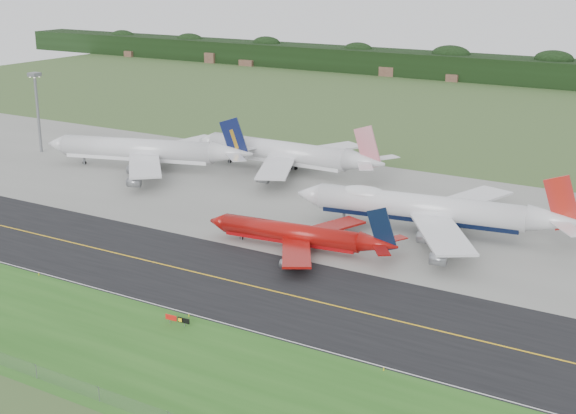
# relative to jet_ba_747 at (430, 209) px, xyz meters

# --- Properties ---
(ground) EXTENTS (600.00, 600.00, 0.00)m
(ground) POSITION_rel_jet_ba_747_xyz_m (-17.62, -40.94, -5.39)
(ground) COLOR #395326
(ground) RESTS_ON ground
(grass_verge) EXTENTS (400.00, 30.00, 0.01)m
(grass_verge) POSITION_rel_jet_ba_747_xyz_m (-17.62, -75.94, -5.39)
(grass_verge) COLOR #24581A
(grass_verge) RESTS_ON ground
(taxiway) EXTENTS (400.00, 32.00, 0.02)m
(taxiway) POSITION_rel_jet_ba_747_xyz_m (-17.62, -44.94, -5.38)
(taxiway) COLOR black
(taxiway) RESTS_ON ground
(apron) EXTENTS (400.00, 78.00, 0.01)m
(apron) POSITION_rel_jet_ba_747_xyz_m (-17.62, 10.06, -5.38)
(apron) COLOR gray
(apron) RESTS_ON ground
(taxiway_centreline) EXTENTS (400.00, 0.40, 0.00)m
(taxiway_centreline) POSITION_rel_jet_ba_747_xyz_m (-17.62, -44.94, -5.36)
(taxiway_centreline) COLOR gold
(taxiway_centreline) RESTS_ON taxiway
(taxiway_edge_line) EXTENTS (400.00, 0.25, 0.00)m
(taxiway_edge_line) POSITION_rel_jet_ba_747_xyz_m (-17.62, -60.44, -5.36)
(taxiway_edge_line) COLOR silver
(taxiway_edge_line) RESTS_ON taxiway
(perimeter_fence) EXTENTS (320.00, 0.10, 320.00)m
(perimeter_fence) POSITION_rel_jet_ba_747_xyz_m (-17.62, -88.94, -4.29)
(perimeter_fence) COLOR slate
(perimeter_fence) RESTS_ON ground
(jet_ba_747) EXTENTS (62.95, 51.65, 15.84)m
(jet_ba_747) POSITION_rel_jet_ba_747_xyz_m (0.00, 0.00, 0.00)
(jet_ba_747) COLOR silver
(jet_ba_747) RESTS_ON ground
(jet_red_737) EXTENTS (42.03, 34.08, 11.34)m
(jet_red_737) POSITION_rel_jet_ba_747_xyz_m (-18.46, -23.59, -2.26)
(jet_red_737) COLOR maroon
(jet_red_737) RESTS_ON ground
(jet_navy_gold) EXTENTS (61.28, 52.12, 16.11)m
(jet_navy_gold) POSITION_rel_jet_ba_747_xyz_m (-88.94, 11.77, -0.10)
(jet_navy_gold) COLOR silver
(jet_navy_gold) RESTS_ON ground
(jet_star_tail) EXTENTS (60.33, 50.70, 15.97)m
(jet_star_tail) POSITION_rel_jet_ba_747_xyz_m (-53.65, 29.05, -0.07)
(jet_star_tail) COLOR silver
(jet_star_tail) RESTS_ON ground
(floodlight_mast) EXTENTS (3.04, 3.04, 24.51)m
(floodlight_mast) POSITION_rel_jet_ba_747_xyz_m (-131.76, 10.81, 11.49)
(floodlight_mast) COLOR slate
(floodlight_mast) RESTS_ON ground
(taxiway_sign) EXTENTS (4.60, 0.47, 1.53)m
(taxiway_sign) POSITION_rel_jet_ba_747_xyz_m (-17.51, -64.93, -4.31)
(taxiway_sign) COLOR slate
(taxiway_sign) RESTS_ON ground
(edge_marker_left) EXTENTS (0.16, 0.16, 0.50)m
(edge_marker_left) POSITION_rel_jet_ba_747_xyz_m (-53.48, -61.44, -5.14)
(edge_marker_left) COLOR yellow
(edge_marker_left) RESTS_ON ground
(edge_marker_center) EXTENTS (0.16, 0.16, 0.50)m
(edge_marker_center) POSITION_rel_jet_ba_747_xyz_m (-17.92, -61.44, -5.14)
(edge_marker_center) COLOR yellow
(edge_marker_center) RESTS_ON ground
(edge_marker_right) EXTENTS (0.16, 0.16, 0.50)m
(edge_marker_right) POSITION_rel_jet_ba_747_xyz_m (17.52, -61.44, -5.14)
(edge_marker_right) COLOR yellow
(edge_marker_right) RESTS_ON ground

